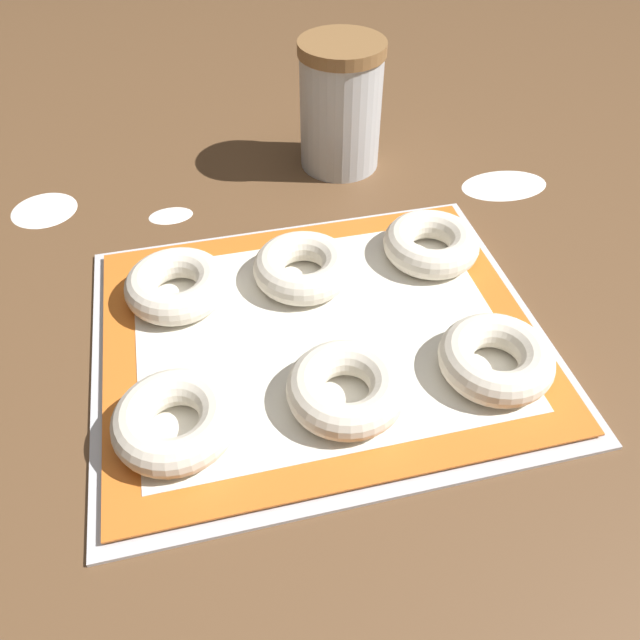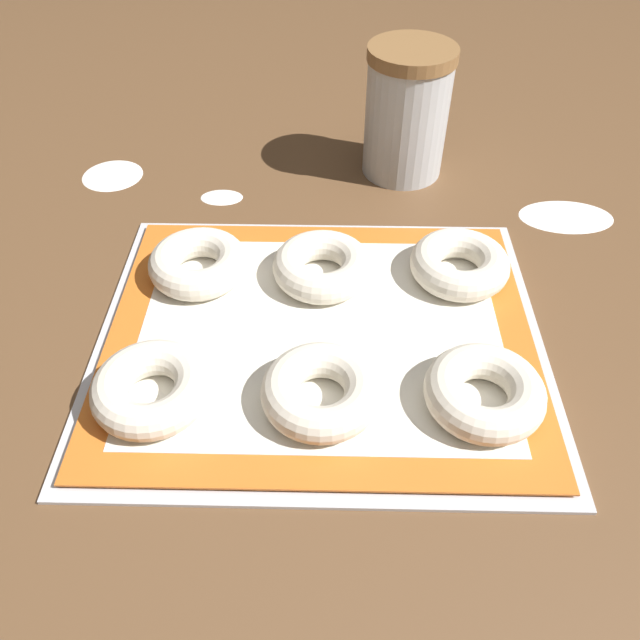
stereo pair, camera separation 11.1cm
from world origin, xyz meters
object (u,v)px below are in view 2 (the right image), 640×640
at_px(bagel_front_left, 152,388).
at_px(bagel_back_center, 322,266).
at_px(bagel_back_left, 198,263).
at_px(bagel_front_right, 484,392).
at_px(flour_canister, 407,112).
at_px(bagel_front_center, 321,391).
at_px(baking_tray, 320,337).
at_px(bagel_back_right, 460,264).

relative_size(bagel_front_left, bagel_back_center, 1.00).
xyz_separation_m(bagel_back_left, bagel_back_center, (0.14, -0.00, 0.00)).
relative_size(bagel_front_right, bagel_back_left, 1.00).
bearing_deg(flour_canister, bagel_front_center, -103.91).
bearing_deg(bagel_front_left, baking_tray, 31.05).
xyz_separation_m(baking_tray, bagel_back_left, (-0.14, 0.09, 0.02)).
height_order(baking_tray, bagel_back_right, bagel_back_right).
bearing_deg(baking_tray, flour_canister, 72.05).
bearing_deg(baking_tray, bagel_back_center, 89.51).
xyz_separation_m(bagel_front_left, bagel_front_right, (0.30, 0.00, 0.00)).
height_order(bagel_back_center, bagel_back_right, same).
bearing_deg(bagel_back_center, bagel_back_left, 179.07).
bearing_deg(baking_tray, bagel_back_left, 147.75).
distance_m(bagel_front_center, bagel_back_left, 0.22).
height_order(bagel_front_right, bagel_back_right, same).
bearing_deg(bagel_front_center, bagel_back_center, 90.67).
bearing_deg(bagel_back_center, flour_canister, 66.67).
height_order(bagel_front_left, bagel_front_right, same).
xyz_separation_m(bagel_front_center, flour_canister, (0.10, 0.42, 0.06)).
height_order(bagel_front_center, bagel_back_left, same).
distance_m(bagel_back_center, bagel_back_right, 0.15).
distance_m(bagel_back_right, flour_canister, 0.25).
bearing_deg(bagel_front_right, bagel_back_left, 148.57).
distance_m(baking_tray, flour_canister, 0.35).
relative_size(bagel_front_left, bagel_back_left, 1.00).
distance_m(bagel_front_center, bagel_back_center, 0.17).
bearing_deg(bagel_back_right, bagel_front_left, -149.10).
xyz_separation_m(bagel_back_right, flour_canister, (-0.04, 0.24, 0.06)).
bearing_deg(bagel_front_left, bagel_front_right, 0.34).
bearing_deg(bagel_front_center, bagel_front_left, -179.99).
distance_m(bagel_back_center, flour_canister, 0.27).
bearing_deg(bagel_front_center, bagel_back_left, 128.22).
bearing_deg(bagel_back_left, bagel_front_right, -31.43).
relative_size(bagel_front_right, flour_canister, 0.64).
relative_size(bagel_front_left, flour_canister, 0.64).
height_order(bagel_back_left, bagel_back_center, same).
distance_m(bagel_front_left, bagel_back_left, 0.18).
distance_m(bagel_back_left, flour_canister, 0.35).
bearing_deg(bagel_back_center, bagel_front_right, -49.18).
bearing_deg(bagel_back_right, baking_tray, -149.26).
bearing_deg(bagel_back_left, bagel_front_left, -94.59).
distance_m(baking_tray, bagel_back_center, 0.09).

